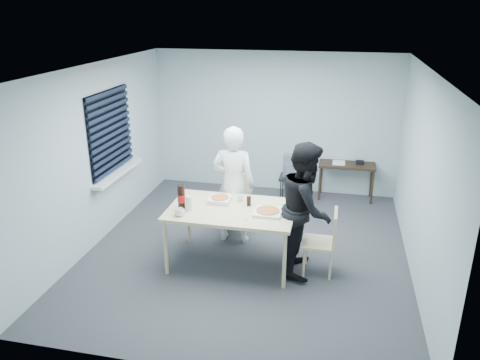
% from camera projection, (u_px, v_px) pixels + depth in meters
% --- Properties ---
extents(room, '(5.00, 5.00, 5.00)m').
position_uv_depth(room, '(113.00, 138.00, 7.14)').
color(room, '#323237').
rests_on(room, ground).
extents(dining_table, '(1.67, 1.06, 0.81)m').
position_uv_depth(dining_table, '(232.00, 212.00, 6.23)').
color(dining_table, beige).
rests_on(dining_table, ground).
extents(chair_far, '(0.42, 0.42, 0.89)m').
position_uv_depth(chair_far, '(236.00, 198.00, 7.34)').
color(chair_far, beige).
rests_on(chair_far, ground).
extents(chair_right, '(0.42, 0.42, 0.89)m').
position_uv_depth(chair_right, '(326.00, 238.00, 6.07)').
color(chair_right, beige).
rests_on(chair_right, ground).
extents(person_white, '(0.65, 0.42, 1.77)m').
position_uv_depth(person_white, '(233.00, 185.00, 6.82)').
color(person_white, silver).
rests_on(person_white, ground).
extents(person_black, '(0.47, 0.86, 1.77)m').
position_uv_depth(person_black, '(306.00, 209.00, 6.04)').
color(person_black, black).
rests_on(person_black, ground).
extents(side_table, '(1.00, 0.44, 0.67)m').
position_uv_depth(side_table, '(347.00, 168.00, 8.45)').
color(side_table, '#352017').
rests_on(side_table, ground).
extents(stool, '(0.39, 0.39, 0.54)m').
position_uv_depth(stool, '(291.00, 182.00, 8.22)').
color(stool, black).
rests_on(stool, ground).
extents(backpack, '(0.28, 0.21, 0.39)m').
position_uv_depth(backpack, '(291.00, 166.00, 8.11)').
color(backpack, slate).
rests_on(backpack, stool).
extents(pizza_box_a, '(0.29, 0.29, 0.07)m').
position_uv_depth(pizza_box_a, '(220.00, 199.00, 6.41)').
color(pizza_box_a, white).
rests_on(pizza_box_a, dining_table).
extents(pizza_box_b, '(0.35, 0.35, 0.05)m').
position_uv_depth(pizza_box_b, '(268.00, 212.00, 6.05)').
color(pizza_box_b, white).
rests_on(pizza_box_b, dining_table).
extents(mug_a, '(0.17, 0.17, 0.10)m').
position_uv_depth(mug_a, '(180.00, 212.00, 5.98)').
color(mug_a, white).
rests_on(mug_a, dining_table).
extents(mug_b, '(0.10, 0.10, 0.09)m').
position_uv_depth(mug_b, '(240.00, 198.00, 6.43)').
color(mug_b, white).
rests_on(mug_b, dining_table).
extents(cola_glass, '(0.07, 0.07, 0.13)m').
position_uv_depth(cola_glass, '(249.00, 201.00, 6.28)').
color(cola_glass, black).
rests_on(cola_glass, dining_table).
extents(soda_bottle, '(0.10, 0.10, 0.33)m').
position_uv_depth(soda_bottle, '(181.00, 197.00, 6.17)').
color(soda_bottle, black).
rests_on(soda_bottle, dining_table).
extents(plastic_cups, '(0.11, 0.11, 0.20)m').
position_uv_depth(plastic_cups, '(189.00, 203.00, 6.13)').
color(plastic_cups, silver).
rests_on(plastic_cups, dining_table).
extents(rubber_band, '(0.06, 0.06, 0.00)m').
position_uv_depth(rubber_band, '(246.00, 220.00, 5.88)').
color(rubber_band, red).
rests_on(rubber_band, dining_table).
extents(papers, '(0.25, 0.32, 0.00)m').
position_uv_depth(papers, '(339.00, 163.00, 8.48)').
color(papers, white).
rests_on(papers, side_table).
extents(black_box, '(0.15, 0.12, 0.06)m').
position_uv_depth(black_box, '(360.00, 162.00, 8.41)').
color(black_box, black).
rests_on(black_box, side_table).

